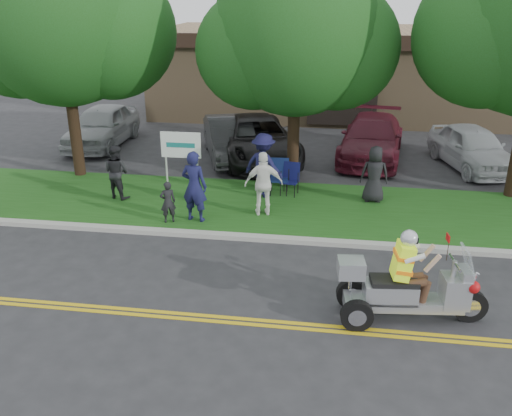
# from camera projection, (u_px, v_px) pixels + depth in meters

# --- Properties ---
(ground) EXTENTS (120.00, 120.00, 0.00)m
(ground) POSITION_uv_depth(u_px,v_px,m) (236.00, 306.00, 10.64)
(ground) COLOR #28282B
(ground) RESTS_ON ground
(centerline_near) EXTENTS (60.00, 0.10, 0.01)m
(centerline_near) POSITION_uv_depth(u_px,v_px,m) (230.00, 323.00, 10.11)
(centerline_near) COLOR gold
(centerline_near) RESTS_ON ground
(centerline_far) EXTENTS (60.00, 0.10, 0.01)m
(centerline_far) POSITION_uv_depth(u_px,v_px,m) (232.00, 318.00, 10.25)
(centerline_far) COLOR gold
(centerline_far) RESTS_ON ground
(curb) EXTENTS (60.00, 0.25, 0.12)m
(curb) POSITION_uv_depth(u_px,v_px,m) (258.00, 238.00, 13.41)
(curb) COLOR #A8A89E
(curb) RESTS_ON ground
(grass_verge) EXTENTS (60.00, 4.00, 0.10)m
(grass_verge) POSITION_uv_depth(u_px,v_px,m) (269.00, 206.00, 15.39)
(grass_verge) COLOR #1D4D14
(grass_verge) RESTS_ON ground
(commercial_building) EXTENTS (18.00, 8.20, 4.00)m
(commercial_building) POSITION_uv_depth(u_px,v_px,m) (343.00, 70.00, 27.01)
(commercial_building) COLOR #9E7F5B
(commercial_building) RESTS_ON ground
(tree_left) EXTENTS (6.62, 5.40, 7.78)m
(tree_left) POSITION_uv_depth(u_px,v_px,m) (64.00, 23.00, 16.13)
(tree_left) COLOR #332114
(tree_left) RESTS_ON ground
(tree_mid) EXTENTS (5.88, 4.80, 7.05)m
(tree_mid) POSITION_uv_depth(u_px,v_px,m) (298.00, 40.00, 15.53)
(tree_mid) COLOR #332114
(tree_mid) RESTS_ON ground
(business_sign) EXTENTS (1.25, 0.06, 1.75)m
(business_sign) POSITION_uv_depth(u_px,v_px,m) (181.00, 148.00, 16.61)
(business_sign) COLOR silver
(business_sign) RESTS_ON ground
(trike_scooter) EXTENTS (2.82, 0.99, 1.84)m
(trike_scooter) POSITION_uv_depth(u_px,v_px,m) (405.00, 289.00, 9.98)
(trike_scooter) COLOR black
(trike_scooter) RESTS_ON ground
(lawn_chair_a) EXTENTS (0.57, 0.59, 1.03)m
(lawn_chair_a) POSITION_uv_depth(u_px,v_px,m) (279.00, 174.00, 16.09)
(lawn_chair_a) COLOR black
(lawn_chair_a) RESTS_ON grass_verge
(lawn_chair_b) EXTENTS (0.58, 0.60, 0.94)m
(lawn_chair_b) POSITION_uv_depth(u_px,v_px,m) (290.00, 177.00, 16.01)
(lawn_chair_b) COLOR black
(lawn_chair_b) RESTS_ON grass_verge
(spectator_adult_left) EXTENTS (0.76, 0.57, 1.89)m
(spectator_adult_left) POSITION_uv_depth(u_px,v_px,m) (194.00, 186.00, 14.00)
(spectator_adult_left) COLOR #181A45
(spectator_adult_left) RESTS_ON grass_verge
(spectator_adult_mid) EXTENTS (0.92, 0.81, 1.58)m
(spectator_adult_mid) POSITION_uv_depth(u_px,v_px,m) (116.00, 172.00, 15.61)
(spectator_adult_mid) COLOR black
(spectator_adult_mid) RESTS_ON grass_verge
(spectator_adult_right) EXTENTS (1.09, 0.64, 1.74)m
(spectator_adult_right) POSITION_uv_depth(u_px,v_px,m) (264.00, 184.00, 14.39)
(spectator_adult_right) COLOR white
(spectator_adult_right) RESTS_ON grass_verge
(spectator_chair_a) EXTENTS (1.40, 1.12, 1.89)m
(spectator_chair_a) POSITION_uv_depth(u_px,v_px,m) (263.00, 165.00, 15.67)
(spectator_chair_a) COLOR #191844
(spectator_chair_a) RESTS_ON grass_verge
(spectator_chair_b) EXTENTS (0.80, 0.52, 1.63)m
(spectator_chair_b) POSITION_uv_depth(u_px,v_px,m) (374.00, 174.00, 15.32)
(spectator_chair_b) COLOR black
(spectator_chair_b) RESTS_ON grass_verge
(child_left) EXTENTS (0.48, 0.42, 1.12)m
(child_left) POSITION_uv_depth(u_px,v_px,m) (168.00, 202.00, 14.02)
(child_left) COLOR black
(child_left) RESTS_ON grass_verge
(parked_car_far_left) EXTENTS (1.98, 4.69, 1.58)m
(parked_car_far_left) POSITION_uv_depth(u_px,v_px,m) (102.00, 126.00, 21.28)
(parked_car_far_left) COLOR #989B9E
(parked_car_far_left) RESTS_ON ground
(parked_car_left) EXTENTS (2.93, 4.74, 1.47)m
(parked_car_left) POSITION_uv_depth(u_px,v_px,m) (230.00, 138.00, 19.67)
(parked_car_left) COLOR #2C2C2E
(parked_car_left) RESTS_ON ground
(parked_car_mid) EXTENTS (4.25, 6.10, 1.55)m
(parked_car_mid) POSITION_uv_depth(u_px,v_px,m) (256.00, 139.00, 19.46)
(parked_car_mid) COLOR black
(parked_car_mid) RESTS_ON ground
(parked_car_right) EXTENTS (2.76, 5.41, 1.50)m
(parked_car_right) POSITION_uv_depth(u_px,v_px,m) (372.00, 138.00, 19.66)
(parked_car_right) COLOR #571422
(parked_car_right) RESTS_ON ground
(parked_car_far_right) EXTENTS (2.74, 4.61, 1.47)m
(parked_car_far_right) POSITION_uv_depth(u_px,v_px,m) (472.00, 147.00, 18.58)
(parked_car_far_right) COLOR #ABAFB3
(parked_car_far_right) RESTS_ON ground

